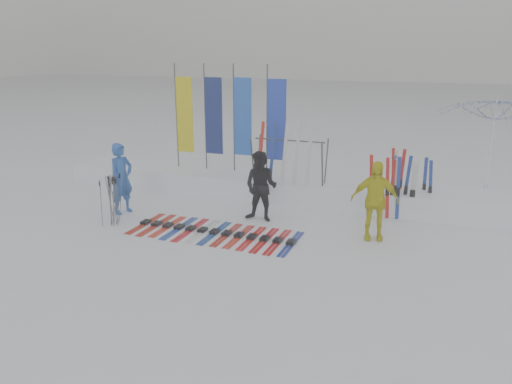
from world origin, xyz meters
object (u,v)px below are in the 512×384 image
at_px(person_blue, 122,179).
at_px(person_black, 261,187).
at_px(person_yellow, 375,200).
at_px(ski_rack, 289,154).
at_px(ski_row, 214,232).
at_px(tent_canopy, 490,150).

height_order(person_blue, person_black, person_blue).
bearing_deg(person_yellow, person_blue, 171.02).
bearing_deg(person_yellow, ski_rack, 129.75).
height_order(person_yellow, ski_row, person_yellow).
height_order(person_blue, ski_row, person_blue).
relative_size(person_blue, person_black, 1.05).
xyz_separation_m(ski_row, ski_rack, (0.90, 3.02, 1.35)).
bearing_deg(tent_canopy, ski_row, -140.04).
relative_size(person_black, tent_canopy, 0.53).
bearing_deg(ski_rack, person_blue, -147.23).
bearing_deg(person_blue, ski_row, -85.65).
bearing_deg(ski_row, ski_rack, 73.33).
distance_m(person_yellow, ski_rack, 3.36).
relative_size(person_blue, ski_row, 0.47).
height_order(person_blue, person_yellow, person_blue).
xyz_separation_m(person_yellow, ski_row, (-3.55, -1.00, -0.88)).
distance_m(person_blue, tent_canopy, 10.13).
bearing_deg(ski_rack, person_black, -96.21).
bearing_deg(person_black, ski_row, -116.60).
bearing_deg(person_yellow, tent_canopy, 45.22).
bearing_deg(ski_rack, ski_row, -106.67).
distance_m(person_yellow, tent_canopy, 4.88).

